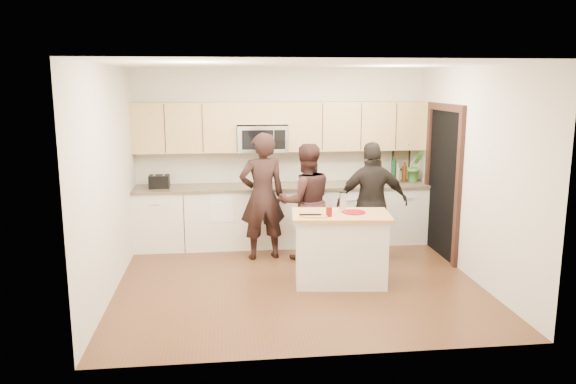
{
  "coord_description": "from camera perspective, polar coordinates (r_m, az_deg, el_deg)",
  "views": [
    {
      "loc": [
        -0.91,
        -6.74,
        2.5
      ],
      "look_at": [
        -0.08,
        0.35,
        1.1
      ],
      "focal_mm": 35.0,
      "sensor_mm": 36.0,
      "label": 1
    }
  ],
  "objects": [
    {
      "name": "room_shell",
      "position": [
        6.85,
        1.01,
        4.67
      ],
      "size": [
        4.52,
        4.02,
        2.71
      ],
      "color": "beige",
      "rests_on": "ground"
    },
    {
      "name": "framed_picture",
      "position": [
        9.26,
        11.4,
        3.35
      ],
      "size": [
        0.3,
        0.03,
        0.38
      ],
      "color": "black",
      "rests_on": "ground"
    },
    {
      "name": "box_grater",
      "position": [
        7.02,
        5.56,
        -0.89
      ],
      "size": [
        0.08,
        0.06,
        0.25
      ],
      "color": "silver",
      "rests_on": "red_plate"
    },
    {
      "name": "island",
      "position": [
        7.09,
        5.33,
        -5.7
      ],
      "size": [
        1.27,
        0.83,
        0.9
      ],
      "rotation": [
        0.0,
        0.0,
        -0.12
      ],
      "color": "silver",
      "rests_on": "ground"
    },
    {
      "name": "toaster",
      "position": [
        8.59,
        -12.94,
        1.04
      ],
      "size": [
        0.3,
        0.23,
        0.2
      ],
      "color": "black",
      "rests_on": "back_cabinetry"
    },
    {
      "name": "back_cabinetry",
      "position": [
        8.72,
        -0.5,
        -2.32
      ],
      "size": [
        4.5,
        0.66,
        0.94
      ],
      "color": "silver",
      "rests_on": "ground"
    },
    {
      "name": "dish_towel",
      "position": [
        8.42,
        -6.81,
        -0.59
      ],
      "size": [
        0.34,
        0.6,
        0.48
      ],
      "color": "white",
      "rests_on": "ground"
    },
    {
      "name": "drink_glass",
      "position": [
        6.8,
        4.19,
        -2.02
      ],
      "size": [
        0.08,
        0.08,
        0.11
      ],
      "primitive_type": "cylinder",
      "color": "maroon",
      "rests_on": "island"
    },
    {
      "name": "red_plate",
      "position": [
        7.02,
        6.74,
        -2.06
      ],
      "size": [
        0.28,
        0.28,
        0.02
      ],
      "primitive_type": "cylinder",
      "color": "maroon",
      "rests_on": "island"
    },
    {
      "name": "woman_center",
      "position": [
        7.95,
        1.82,
        -1.0
      ],
      "size": [
        0.88,
        0.72,
        1.66
      ],
      "primitive_type": "imported",
      "rotation": [
        0.0,
        0.0,
        3.27
      ],
      "color": "black",
      "rests_on": "ground"
    },
    {
      "name": "floor",
      "position": [
        7.25,
        0.96,
        -9.05
      ],
      "size": [
        4.5,
        4.5,
        0.0
      ],
      "primitive_type": "plane",
      "color": "#50301B",
      "rests_on": "ground"
    },
    {
      "name": "cutting_board",
      "position": [
        6.79,
        2.81,
        -2.44
      ],
      "size": [
        0.3,
        0.22,
        0.02
      ],
      "primitive_type": "cube",
      "rotation": [
        0.0,
        0.0,
        -0.12
      ],
      "color": "tan",
      "rests_on": "island"
    },
    {
      "name": "microwave",
      "position": [
        8.6,
        -2.65,
        5.46
      ],
      "size": [
        0.76,
        0.41,
        0.4
      ],
      "color": "silver",
      "rests_on": "ground"
    },
    {
      "name": "woman_right",
      "position": [
        7.86,
        8.55,
        -1.12
      ],
      "size": [
        1.01,
        0.46,
        1.7
      ],
      "primitive_type": "imported",
      "rotation": [
        0.0,
        0.0,
        3.1
      ],
      "color": "black",
      "rests_on": "ground"
    },
    {
      "name": "woman_left",
      "position": [
        7.95,
        -2.62,
        -0.45
      ],
      "size": [
        0.73,
        0.54,
        1.81
      ],
      "primitive_type": "imported",
      "rotation": [
        0.0,
        0.0,
        3.32
      ],
      "color": "black",
      "rests_on": "ground"
    },
    {
      "name": "knife",
      "position": [
        6.8,
        2.68,
        -2.3
      ],
      "size": [
        0.23,
        0.04,
        0.01
      ],
      "primitive_type": "cube",
      "rotation": [
        0.0,
        0.0,
        -0.12
      ],
      "color": "silver",
      "rests_on": "cutting_board"
    },
    {
      "name": "tongs",
      "position": [
        6.78,
        2.27,
        -2.3
      ],
      "size": [
        0.26,
        0.06,
        0.02
      ],
      "primitive_type": "cube",
      "rotation": [
        0.0,
        0.0,
        -0.12
      ],
      "color": "black",
      "rests_on": "cutting_board"
    },
    {
      "name": "doorway",
      "position": [
        8.37,
        15.47,
        1.5
      ],
      "size": [
        0.06,
        1.25,
        2.2
      ],
      "color": "black",
      "rests_on": "ground"
    },
    {
      "name": "upper_cabinetry",
      "position": [
        8.65,
        -0.39,
        6.78
      ],
      "size": [
        4.5,
        0.33,
        0.75
      ],
      "color": "tan",
      "rests_on": "ground"
    },
    {
      "name": "bottle_cluster",
      "position": [
        8.95,
        10.3,
        2.13
      ],
      "size": [
        0.56,
        0.31,
        0.43
      ],
      "color": "black",
      "rests_on": "back_cabinetry"
    },
    {
      "name": "orchid",
      "position": [
        9.07,
        12.79,
        2.58
      ],
      "size": [
        0.31,
        0.27,
        0.51
      ],
      "primitive_type": "imported",
      "rotation": [
        0.0,
        0.0,
        0.17
      ],
      "color": "#407D32",
      "rests_on": "back_cabinetry"
    }
  ]
}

